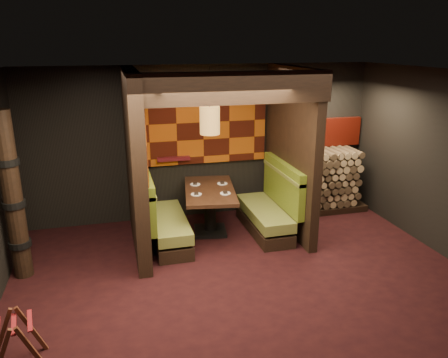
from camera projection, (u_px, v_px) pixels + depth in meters
floor at (248, 286)px, 6.07m from camera, size 6.50×5.50×0.02m
ceiling at (252, 74)px, 5.20m from camera, size 6.50×5.50×0.02m
wall_back at (204, 142)px, 8.18m from camera, size 6.50×0.02×2.85m
wall_front at (371, 309)px, 3.09m from camera, size 6.50×0.02×2.85m
partition_left at (135, 162)px, 6.83m from camera, size 0.20×2.20×2.85m
partition_right at (291, 151)px, 7.52m from camera, size 0.15×2.10×2.85m
header_beam at (234, 88)px, 5.91m from camera, size 2.85×0.18×0.44m
tapa_back_panel at (203, 122)px, 8.01m from camera, size 2.40×0.06×1.55m
tapa_side_panel at (140, 133)px, 6.89m from camera, size 0.04×1.85×1.45m
lacquer_shelf at (174, 159)px, 8.01m from camera, size 0.60×0.12×0.07m
booth_bench_left at (163, 220)px, 7.23m from camera, size 0.68×1.60×1.14m
booth_bench_right at (270, 210)px, 7.69m from camera, size 0.68×1.60×1.14m
dining_table at (210, 202)px, 7.56m from camera, size 1.07×1.65×0.81m
place_settings at (210, 188)px, 7.49m from camera, size 0.74×0.78×0.03m
pendant_lamp at (210, 120)px, 7.08m from camera, size 0.33×0.33×1.07m
luggage_rack at (17, 341)px, 4.45m from camera, size 0.65×0.50×0.64m
totem_column at (13, 198)px, 5.98m from camera, size 0.31×0.31×2.40m
firewood_stack at (322, 181)px, 8.61m from camera, size 1.73×0.70×1.22m
mosaic_header at (317, 133)px, 8.64m from camera, size 1.83×0.10×0.56m
bay_front_post at (290, 148)px, 7.78m from camera, size 0.08×0.08×2.85m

